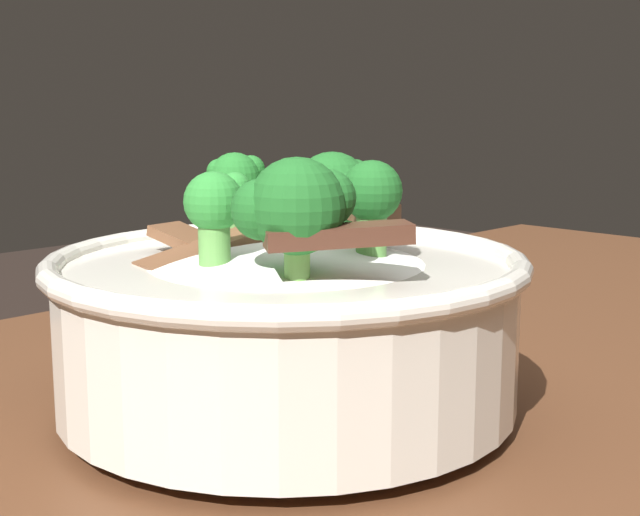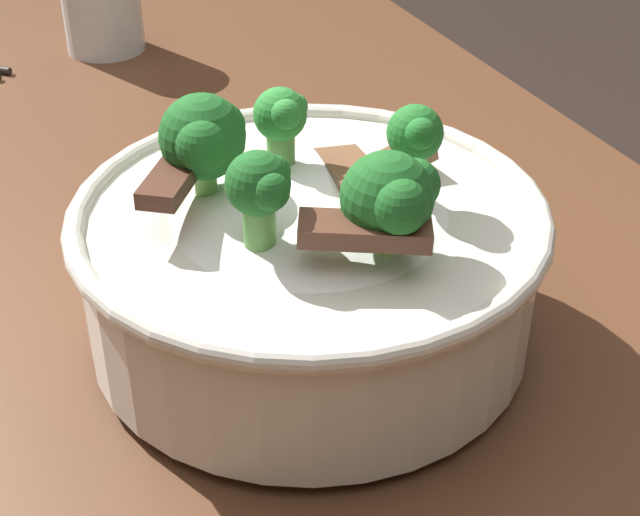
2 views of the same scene
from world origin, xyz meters
The scene contains 1 object.
rice_bowl centered at (0.05, 0.11, 0.84)m, with size 0.26×0.26×0.15m.
Camera 1 is at (-0.29, -0.25, 0.96)m, focal length 51.28 mm.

